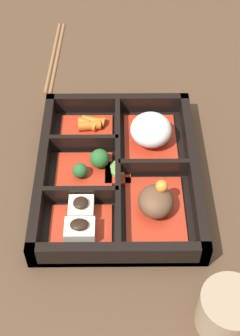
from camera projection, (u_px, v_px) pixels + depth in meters
ground_plane at (120, 178)px, 0.73m from camera, size 3.00×3.00×0.00m
bento_base at (120, 176)px, 0.73m from camera, size 0.31×0.24×0.01m
bento_rim at (119, 170)px, 0.72m from camera, size 0.31×0.24×0.04m
bowl_rice at (153, 132)px, 0.75m from camera, size 0.12×0.09×0.05m
bowl_stew at (158, 204)px, 0.67m from camera, size 0.12×0.09×0.05m
bowl_carrots at (91, 127)px, 0.78m from camera, size 0.07×0.09×0.02m
bowl_greens at (93, 166)px, 0.72m from camera, size 0.08×0.09×0.03m
bowl_tofu at (83, 221)px, 0.65m from camera, size 0.07×0.09×0.03m
bowl_pickles at (120, 170)px, 0.72m from camera, size 0.04×0.04×0.01m
tea_cup at (231, 310)px, 0.56m from camera, size 0.07×0.07×0.06m
chopsticks at (57, 55)px, 0.94m from camera, size 0.23×0.03×0.01m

